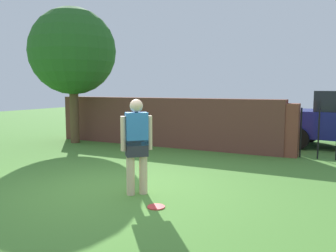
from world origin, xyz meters
TOP-DOWN VIEW (x-y plane):
  - ground_plane at (0.00, 0.00)m, footprint 40.00×40.00m
  - brick_wall at (-1.50, 4.60)m, footprint 7.43×0.50m
  - tree at (-4.36, 3.86)m, footprint 2.78×2.78m
  - person at (0.47, -0.04)m, footprint 0.42×0.41m
  - frisbee_red at (1.08, -0.48)m, footprint 0.27×0.27m

SIDE VIEW (x-z plane):
  - ground_plane at x=0.00m, z-range 0.00..0.00m
  - frisbee_red at x=1.08m, z-range 0.00..0.02m
  - brick_wall at x=-1.50m, z-range 0.00..1.50m
  - person at x=0.47m, z-range 0.09..1.71m
  - tree at x=-4.36m, z-range 0.78..5.16m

